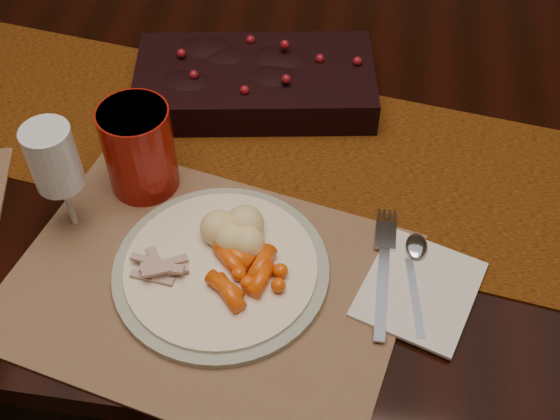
# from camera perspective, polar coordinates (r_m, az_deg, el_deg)

# --- Properties ---
(floor) EXTENTS (5.00, 5.00, 0.00)m
(floor) POSITION_cam_1_polar(r_m,az_deg,el_deg) (1.66, 0.56, -11.80)
(floor) COLOR black
(floor) RESTS_ON ground
(dining_table) EXTENTS (1.80, 1.00, 0.75)m
(dining_table) POSITION_cam_1_polar(r_m,az_deg,el_deg) (1.35, 0.68, -4.04)
(dining_table) COLOR black
(dining_table) RESTS_ON floor
(table_runner) EXTENTS (1.59, 0.55, 0.00)m
(table_runner) POSITION_cam_1_polar(r_m,az_deg,el_deg) (1.02, -2.58, 5.37)
(table_runner) COLOR #593306
(table_runner) RESTS_ON dining_table
(centerpiece) EXTENTS (0.38, 0.24, 0.07)m
(centerpiece) POSITION_cam_1_polar(r_m,az_deg,el_deg) (1.07, -2.05, 10.69)
(centerpiece) COLOR black
(centerpiece) RESTS_ON table_runner
(placemat_main) EXTENTS (0.53, 0.43, 0.00)m
(placemat_main) POSITION_cam_1_polar(r_m,az_deg,el_deg) (0.86, -6.03, -6.17)
(placemat_main) COLOR #98623F
(placemat_main) RESTS_ON dining_table
(dinner_plate) EXTENTS (0.34, 0.34, 0.01)m
(dinner_plate) POSITION_cam_1_polar(r_m,az_deg,el_deg) (0.86, -4.82, -4.78)
(dinner_plate) COLOR #F4E2C4
(dinner_plate) RESTS_ON placemat_main
(baby_carrots) EXTENTS (0.15, 0.13, 0.02)m
(baby_carrots) POSITION_cam_1_polar(r_m,az_deg,el_deg) (0.83, -2.56, -5.16)
(baby_carrots) COLOR #E24D09
(baby_carrots) RESTS_ON dinner_plate
(mashed_potatoes) EXTENTS (0.10, 0.10, 0.05)m
(mashed_potatoes) POSITION_cam_1_polar(r_m,az_deg,el_deg) (0.86, -3.77, -1.15)
(mashed_potatoes) COLOR beige
(mashed_potatoes) RESTS_ON dinner_plate
(turkey_shreds) EXTENTS (0.09, 0.08, 0.02)m
(turkey_shreds) POSITION_cam_1_polar(r_m,az_deg,el_deg) (0.85, -9.92, -4.72)
(turkey_shreds) COLOR beige
(turkey_shreds) RESTS_ON dinner_plate
(napkin) EXTENTS (0.17, 0.18, 0.01)m
(napkin) POSITION_cam_1_polar(r_m,az_deg,el_deg) (0.86, 11.25, -6.34)
(napkin) COLOR silver
(napkin) RESTS_ON placemat_main
(fork) EXTENTS (0.03, 0.17, 0.00)m
(fork) POSITION_cam_1_polar(r_m,az_deg,el_deg) (0.86, 8.36, -5.41)
(fork) COLOR silver
(fork) RESTS_ON napkin
(spoon) EXTENTS (0.05, 0.14, 0.00)m
(spoon) POSITION_cam_1_polar(r_m,az_deg,el_deg) (0.86, 10.94, -5.64)
(spoon) COLOR silver
(spoon) RESTS_ON napkin
(red_cup) EXTENTS (0.11, 0.11, 0.13)m
(red_cup) POSITION_cam_1_polar(r_m,az_deg,el_deg) (0.93, -11.37, 4.89)
(red_cup) COLOR maroon
(red_cup) RESTS_ON placemat_main
(wine_glass) EXTENTS (0.08, 0.08, 0.16)m
(wine_glass) POSITION_cam_1_polar(r_m,az_deg,el_deg) (0.90, -17.38, 2.28)
(wine_glass) COLOR silver
(wine_glass) RESTS_ON dining_table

